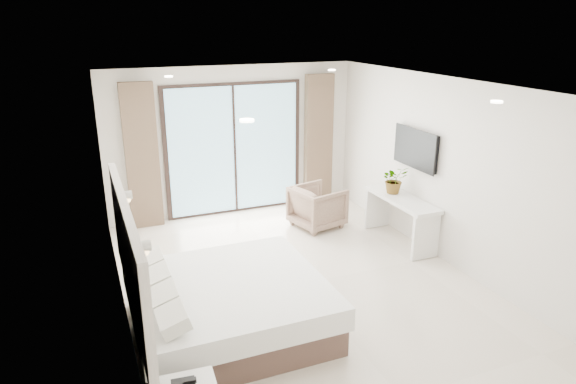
# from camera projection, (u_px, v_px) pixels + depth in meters

# --- Properties ---
(ground) EXTENTS (6.20, 6.20, 0.00)m
(ground) POSITION_uv_depth(u_px,v_px,m) (301.00, 284.00, 7.05)
(ground) COLOR beige
(ground) RESTS_ON ground
(room_shell) EXTENTS (4.62, 6.22, 2.72)m
(room_shell) POSITION_uv_depth(u_px,v_px,m) (269.00, 162.00, 7.08)
(room_shell) COLOR silver
(room_shell) RESTS_ON ground
(bed) EXTENTS (2.16, 2.06, 0.74)m
(bed) POSITION_uv_depth(u_px,v_px,m) (228.00, 306.00, 5.93)
(bed) COLOR brown
(bed) RESTS_ON ground
(console_desk) EXTENTS (0.47, 1.51, 0.77)m
(console_desk) POSITION_uv_depth(u_px,v_px,m) (401.00, 210.00, 8.22)
(console_desk) COLOR white
(console_desk) RESTS_ON ground
(plant) EXTENTS (0.47, 0.51, 0.36)m
(plant) POSITION_uv_depth(u_px,v_px,m) (394.00, 182.00, 8.29)
(plant) COLOR #33662D
(plant) RESTS_ON console_desk
(armchair) EXTENTS (0.89, 0.93, 0.80)m
(armchair) POSITION_uv_depth(u_px,v_px,m) (317.00, 205.00, 8.89)
(armchair) COLOR #937760
(armchair) RESTS_ON ground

